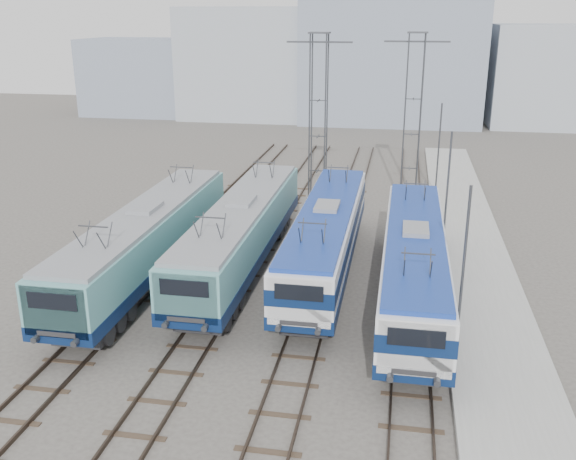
# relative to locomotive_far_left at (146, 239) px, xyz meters

# --- Properties ---
(ground) EXTENTS (160.00, 160.00, 0.00)m
(ground) POSITION_rel_locomotive_far_left_xyz_m (6.75, -6.46, -2.31)
(ground) COLOR #514C47
(platform) EXTENTS (4.00, 70.00, 0.30)m
(platform) POSITION_rel_locomotive_far_left_xyz_m (16.95, 1.54, -2.16)
(platform) COLOR #9E9E99
(platform) RESTS_ON ground
(locomotive_far_left) EXTENTS (2.94, 18.57, 3.49)m
(locomotive_far_left) POSITION_rel_locomotive_far_left_xyz_m (0.00, 0.00, 0.00)
(locomotive_far_left) COLOR #0A1D47
(locomotive_far_left) RESTS_ON ground
(locomotive_center_left) EXTENTS (2.94, 18.58, 3.50)m
(locomotive_center_left) POSITION_rel_locomotive_far_left_xyz_m (4.50, 2.07, 0.00)
(locomotive_center_left) COLOR #0A1D47
(locomotive_center_left) RESTS_ON ground
(locomotive_center_right) EXTENTS (2.85, 18.00, 3.38)m
(locomotive_center_right) POSITION_rel_locomotive_far_left_xyz_m (9.00, 2.39, -0.01)
(locomotive_center_right) COLOR #0A1D47
(locomotive_center_right) RESTS_ON ground
(locomotive_far_right) EXTENTS (2.84, 17.93, 3.37)m
(locomotive_far_right) POSITION_rel_locomotive_far_left_xyz_m (13.50, -0.57, -0.02)
(locomotive_far_right) COLOR #0A1D47
(locomotive_far_right) RESTS_ON ground
(catenary_tower_west) EXTENTS (4.50, 1.20, 12.00)m
(catenary_tower_west) POSITION_rel_locomotive_far_left_xyz_m (6.75, 15.54, 4.33)
(catenary_tower_west) COLOR #3F4247
(catenary_tower_west) RESTS_ON ground
(catenary_tower_east) EXTENTS (4.50, 1.20, 12.00)m
(catenary_tower_east) POSITION_rel_locomotive_far_left_xyz_m (13.25, 17.54, 4.33)
(catenary_tower_east) COLOR #3F4247
(catenary_tower_east) RESTS_ON ground
(mast_front) EXTENTS (0.12, 0.12, 7.00)m
(mast_front) POSITION_rel_locomotive_far_left_xyz_m (15.35, -4.46, 1.19)
(mast_front) COLOR #3F4247
(mast_front) RESTS_ON ground
(mast_mid) EXTENTS (0.12, 0.12, 7.00)m
(mast_mid) POSITION_rel_locomotive_far_left_xyz_m (15.35, 7.54, 1.19)
(mast_mid) COLOR #3F4247
(mast_mid) RESTS_ON ground
(mast_rear) EXTENTS (0.12, 0.12, 7.00)m
(mast_rear) POSITION_rel_locomotive_far_left_xyz_m (15.35, 19.54, 1.19)
(mast_rear) COLOR #3F4247
(mast_rear) RESTS_ON ground
(building_west) EXTENTS (18.00, 12.00, 14.00)m
(building_west) POSITION_rel_locomotive_far_left_xyz_m (-7.25, 55.54, 4.69)
(building_west) COLOR #9FA8B3
(building_west) RESTS_ON ground
(building_center) EXTENTS (22.00, 14.00, 18.00)m
(building_center) POSITION_rel_locomotive_far_left_xyz_m (10.75, 55.54, 6.69)
(building_center) COLOR #838FA2
(building_center) RESTS_ON ground
(building_east) EXTENTS (16.00, 12.00, 12.00)m
(building_east) POSITION_rel_locomotive_far_left_xyz_m (30.75, 55.54, 3.69)
(building_east) COLOR #9FA8B3
(building_east) RESTS_ON ground
(building_far_west) EXTENTS (14.00, 10.00, 10.00)m
(building_far_west) POSITION_rel_locomotive_far_left_xyz_m (-23.25, 55.54, 2.69)
(building_far_west) COLOR #838FA2
(building_far_west) RESTS_ON ground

